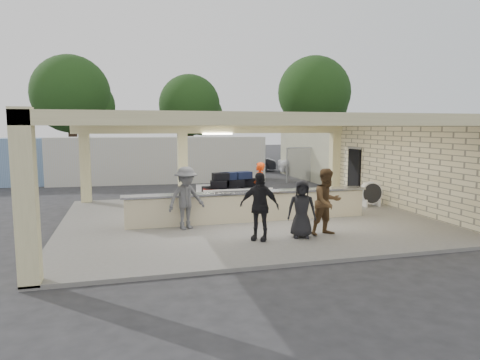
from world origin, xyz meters
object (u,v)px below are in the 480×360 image
object	(u,v)px
passenger_b	(259,206)
container_white	(159,159)
luggage_cart	(232,190)
passenger_a	(327,202)
passenger_d	(302,209)
car_white_a	(313,164)
drum_fan	(371,193)
baggage_counter	(250,206)
passenger_c	(186,198)
car_dark	(247,161)
baggage_handler	(259,186)
car_white_b	(351,162)

from	to	relation	value
passenger_b	container_white	bearing A→B (deg)	129.95
luggage_cart	passenger_a	bearing A→B (deg)	-65.58
passenger_a	passenger_d	distance (m)	0.83
container_white	car_white_a	bearing A→B (deg)	11.94
passenger_d	passenger_a	bearing A→B (deg)	23.89
drum_fan	container_white	world-z (taller)	container_white
baggage_counter	passenger_b	size ratio (longest dim) A/B	4.39
passenger_b	car_white_a	bearing A→B (deg)	94.30
passenger_c	car_dark	size ratio (longest dim) A/B	0.45
luggage_cart	passenger_c	size ratio (longest dim) A/B	1.31
drum_fan	passenger_b	size ratio (longest dim) A/B	0.51
drum_fan	baggage_handler	world-z (taller)	baggage_handler
passenger_b	car_white_b	distance (m)	20.30
baggage_handler	luggage_cart	bearing A→B (deg)	-56.95
passenger_b	car_dark	distance (m)	19.52
baggage_counter	drum_fan	bearing A→B (deg)	13.81
drum_fan	passenger_c	xyz separation A→B (m)	(-7.47, -1.89, 0.44)
baggage_counter	passenger_d	bearing A→B (deg)	-72.13
car_white_b	car_dark	distance (m)	7.48
car_white_a	passenger_b	bearing A→B (deg)	165.47
baggage_handler	car_dark	xyz separation A→B (m)	(3.78, 14.86, -0.29)
car_dark	drum_fan	bearing A→B (deg)	-158.67
baggage_handler	container_white	xyz separation A→B (m)	(-2.81, 10.19, 0.31)
passenger_c	container_white	distance (m)	12.41
car_white_a	drum_fan	bearing A→B (deg)	-179.85
luggage_cart	passenger_b	world-z (taller)	passenger_b
baggage_handler	passenger_d	world-z (taller)	baggage_handler
passenger_b	passenger_d	world-z (taller)	passenger_b
luggage_cart	car_white_a	world-z (taller)	luggage_cart
car_white_b	passenger_b	bearing A→B (deg)	124.68
passenger_d	container_white	xyz separation A→B (m)	(-2.77, 14.24, 0.40)
car_white_a	car_white_b	world-z (taller)	car_white_b
baggage_counter	car_white_a	bearing A→B (deg)	57.74
baggage_handler	passenger_d	distance (m)	4.06
passenger_c	car_dark	xyz separation A→B (m)	(6.79, 17.08, -0.34)
passenger_d	drum_fan	bearing A→B (deg)	58.17
drum_fan	car_white_b	size ratio (longest dim) A/B	0.22
passenger_a	car_white_a	world-z (taller)	passenger_a
luggage_cart	car_white_a	xyz separation A→B (m)	(8.69, 11.84, -0.24)
car_white_a	car_white_b	bearing A→B (deg)	-66.31
car_white_a	container_white	xyz separation A→B (m)	(-10.47, -1.64, 0.64)
luggage_cart	baggage_handler	size ratio (longest dim) A/B	1.39
baggage_counter	luggage_cart	distance (m)	1.66
luggage_cart	drum_fan	bearing A→B (deg)	-3.16
passenger_c	baggage_counter	bearing A→B (deg)	-8.55
passenger_a	drum_fan	bearing A→B (deg)	32.06
luggage_cart	passenger_b	xyz separation A→B (m)	(-0.24, -3.99, 0.12)
car_white_a	car_white_b	distance (m)	3.20
luggage_cart	car_white_b	bearing A→B (deg)	46.29
passenger_d	baggage_counter	bearing A→B (deg)	126.43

